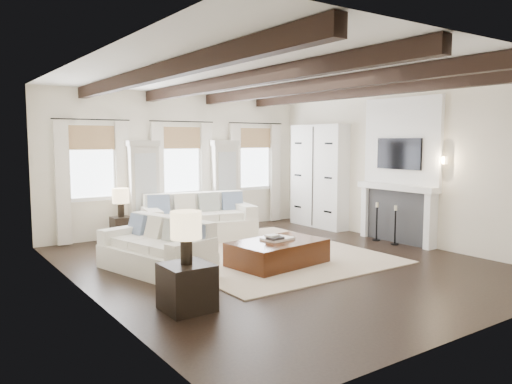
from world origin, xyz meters
TOP-DOWN VIEW (x-y plane):
  - ground at (0.00, 0.00)m, footprint 7.50×7.50m
  - room_shell at (0.75, 0.90)m, footprint 6.54×7.54m
  - area_rug at (0.20, 0.73)m, footprint 3.66×4.26m
  - sofa_back at (-0.14, 2.62)m, footprint 2.47×1.50m
  - sofa_left at (-1.93, 0.68)m, footprint 1.39×2.18m
  - ottoman at (-0.09, -0.10)m, footprint 1.71×1.20m
  - tray at (-0.03, -0.02)m, footprint 0.55×0.44m
  - book_lower at (-0.16, -0.12)m, footprint 0.28×0.23m
  - book_upper at (-0.17, -0.06)m, footprint 0.24×0.20m
  - side_table_front at (-2.40, -1.25)m, footprint 0.59×0.59m
  - lamp_front at (-2.40, -1.25)m, footprint 0.39×0.39m
  - side_table_back at (-1.68, 3.08)m, footprint 0.38×0.38m
  - lamp_back at (-1.68, 3.08)m, footprint 0.34×0.34m
  - candlestick_near at (2.90, -0.14)m, footprint 0.16×0.16m
  - candlestick_far at (2.90, 0.35)m, footprint 0.17×0.17m

SIDE VIEW (x-z plane):
  - ground at x=0.00m, z-range 0.00..0.00m
  - area_rug at x=0.20m, z-range 0.00..0.02m
  - ottoman at x=-0.09m, z-range 0.00..0.42m
  - side_table_back at x=-1.68m, z-range 0.00..0.57m
  - side_table_front at x=-2.40m, z-range 0.00..0.59m
  - candlestick_near at x=2.90m, z-range -0.07..0.74m
  - candlestick_far at x=2.90m, z-range -0.07..0.75m
  - sofa_left at x=-1.93m, z-range -0.09..0.78m
  - sofa_back at x=-0.14m, z-range -0.10..0.89m
  - tray at x=-0.03m, z-range 0.42..0.46m
  - book_lower at x=-0.16m, z-range 0.46..0.50m
  - book_upper at x=-0.17m, z-range 0.50..0.53m
  - lamp_back at x=-1.68m, z-range 0.67..1.26m
  - lamp_front at x=-2.40m, z-range 0.71..1.38m
  - room_shell at x=0.75m, z-range 0.28..3.50m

